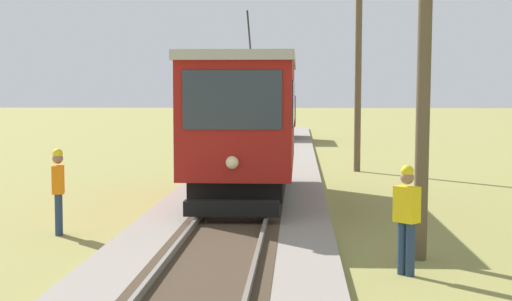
# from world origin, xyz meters

# --- Properties ---
(red_tram) EXTENTS (2.60, 8.54, 4.79)m
(red_tram) POSITION_xyz_m (0.00, 21.53, 2.19)
(red_tram) COLOR maroon
(red_tram) RESTS_ON rail_right
(freight_car) EXTENTS (2.40, 5.20, 2.31)m
(freight_car) POSITION_xyz_m (0.00, 46.66, 1.56)
(freight_car) COLOR maroon
(freight_car) RESTS_ON rail_right
(utility_pole_near_tram) EXTENTS (1.40, 0.53, 7.18)m
(utility_pole_near_tram) POSITION_xyz_m (3.53, 14.73, 3.69)
(utility_pole_near_tram) COLOR brown
(utility_pole_near_tram) RESTS_ON ground
(utility_pole_mid) EXTENTS (1.40, 0.52, 7.36)m
(utility_pole_mid) POSITION_xyz_m (3.53, 29.54, 3.78)
(utility_pole_mid) COLOR brown
(utility_pole_mid) RESTS_ON ground
(track_worker) EXTENTS (0.44, 0.44, 1.78)m
(track_worker) POSITION_xyz_m (3.13, 13.71, 0.98)
(track_worker) COLOR navy
(track_worker) RESTS_ON ground
(second_worker) EXTENTS (0.33, 0.43, 1.78)m
(second_worker) POSITION_xyz_m (-3.51, 16.82, 0.98)
(second_worker) COLOR navy
(second_worker) RESTS_ON ground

